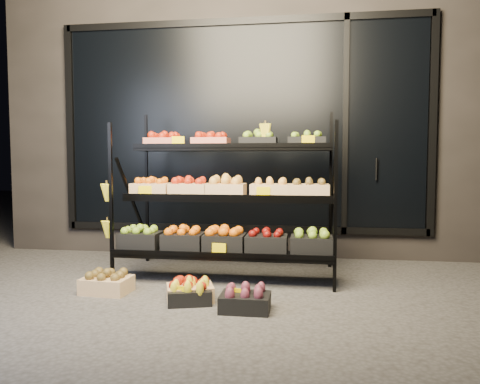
% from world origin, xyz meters
% --- Properties ---
extents(ground, '(24.00, 24.00, 0.00)m').
position_xyz_m(ground, '(0.00, 0.00, 0.00)').
color(ground, '#514F4C').
rests_on(ground, ground).
extents(building, '(6.00, 2.08, 3.50)m').
position_xyz_m(building, '(0.00, 2.59, 1.75)').
color(building, '#2D2826').
rests_on(building, ground).
extents(display_rack, '(2.18, 1.02, 1.66)m').
position_xyz_m(display_rack, '(-0.00, 0.60, 0.79)').
color(display_rack, black).
rests_on(display_rack, ground).
extents(tag_floor_a, '(0.13, 0.01, 0.12)m').
position_xyz_m(tag_floor_a, '(-0.22, -0.40, 0.06)').
color(tag_floor_a, '#F5D500').
rests_on(tag_floor_a, ground).
extents(tag_floor_b, '(0.13, 0.01, 0.12)m').
position_xyz_m(tag_floor_b, '(0.26, -0.40, 0.06)').
color(tag_floor_b, '#F5D500').
rests_on(tag_floor_b, ground).
extents(floor_crate_left, '(0.42, 0.32, 0.20)m').
position_xyz_m(floor_crate_left, '(-0.94, -0.13, 0.09)').
color(floor_crate_left, '#DCB47F').
rests_on(floor_crate_left, ground).
extents(floor_crate_midleft, '(0.41, 0.35, 0.18)m').
position_xyz_m(floor_crate_midleft, '(-0.15, -0.32, 0.09)').
color(floor_crate_midleft, black).
rests_on(floor_crate_midleft, ground).
extents(floor_crate_midright, '(0.44, 0.39, 0.19)m').
position_xyz_m(floor_crate_midright, '(-0.16, -0.25, 0.09)').
color(floor_crate_midright, '#DCB47F').
rests_on(floor_crate_midright, ground).
extents(floor_crate_right, '(0.38, 0.28, 0.19)m').
position_xyz_m(floor_crate_right, '(0.32, -0.44, 0.09)').
color(floor_crate_right, black).
rests_on(floor_crate_right, ground).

